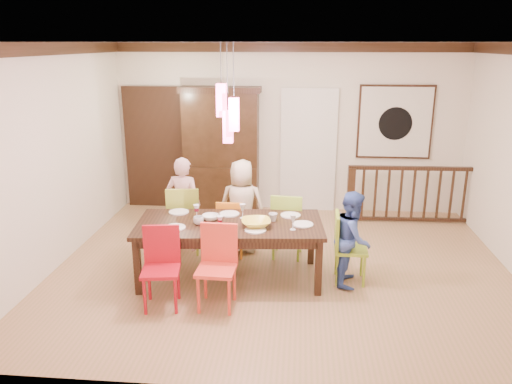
# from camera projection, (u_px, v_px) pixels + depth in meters

# --- Properties ---
(floor) EXTENTS (6.00, 6.00, 0.00)m
(floor) POSITION_uv_depth(u_px,v_px,m) (282.00, 267.00, 6.71)
(floor) COLOR #9B7C4B
(floor) RESTS_ON ground
(ceiling) EXTENTS (6.00, 6.00, 0.00)m
(ceiling) POSITION_uv_depth(u_px,v_px,m) (285.00, 42.00, 5.87)
(ceiling) COLOR white
(ceiling) RESTS_ON wall_back
(wall_back) EXTENTS (6.00, 0.00, 6.00)m
(wall_back) POSITION_uv_depth(u_px,v_px,m) (289.00, 129.00, 8.67)
(wall_back) COLOR silver
(wall_back) RESTS_ON floor
(wall_left) EXTENTS (0.00, 5.00, 5.00)m
(wall_left) POSITION_uv_depth(u_px,v_px,m) (55.00, 157.00, 6.55)
(wall_left) COLOR silver
(wall_left) RESTS_ON floor
(crown_molding) EXTENTS (6.00, 5.00, 0.16)m
(crown_molding) POSITION_uv_depth(u_px,v_px,m) (285.00, 49.00, 5.90)
(crown_molding) COLOR black
(crown_molding) RESTS_ON wall_back
(panel_door) EXTENTS (1.04, 0.07, 2.24)m
(panel_door) POSITION_uv_depth(u_px,v_px,m) (154.00, 150.00, 8.95)
(panel_door) COLOR black
(panel_door) RESTS_ON wall_back
(white_doorway) EXTENTS (0.97, 0.05, 2.22)m
(white_doorway) POSITION_uv_depth(u_px,v_px,m) (308.00, 152.00, 8.73)
(white_doorway) COLOR silver
(white_doorway) RESTS_ON wall_back
(painting) EXTENTS (1.25, 0.06, 1.25)m
(painting) POSITION_uv_depth(u_px,v_px,m) (395.00, 122.00, 8.44)
(painting) COLOR black
(painting) RESTS_ON wall_back
(pendant_cluster) EXTENTS (0.27, 0.21, 1.14)m
(pendant_cluster) POSITION_uv_depth(u_px,v_px,m) (228.00, 113.00, 5.80)
(pendant_cluster) COLOR #F1487F
(pendant_cluster) RESTS_ON ceiling
(dining_table) EXTENTS (2.38, 1.23, 0.75)m
(dining_table) POSITION_uv_depth(u_px,v_px,m) (230.00, 228.00, 6.21)
(dining_table) COLOR black
(dining_table) RESTS_ON floor
(chair_far_left) EXTENTS (0.51, 0.51, 0.99)m
(chair_far_left) POSITION_uv_depth(u_px,v_px,m) (184.00, 214.00, 7.06)
(chair_far_left) COLOR #A3B836
(chair_far_left) RESTS_ON floor
(chair_far_mid) EXTENTS (0.38, 0.38, 0.83)m
(chair_far_mid) POSITION_uv_depth(u_px,v_px,m) (232.00, 223.00, 6.97)
(chair_far_mid) COLOR orange
(chair_far_mid) RESTS_ON floor
(chair_far_right) EXTENTS (0.46, 0.46, 0.94)m
(chair_far_right) POSITION_uv_depth(u_px,v_px,m) (288.00, 220.00, 6.91)
(chair_far_right) COLOR #92C037
(chair_far_right) RESTS_ON floor
(chair_near_left) EXTENTS (0.47, 0.47, 0.92)m
(chair_near_left) POSITION_uv_depth(u_px,v_px,m) (160.00, 264.00, 5.56)
(chair_near_left) COLOR #B00E1C
(chair_near_left) RESTS_ON floor
(chair_near_mid) EXTENTS (0.44, 0.44, 0.94)m
(chair_near_mid) POSITION_uv_depth(u_px,v_px,m) (216.00, 263.00, 5.55)
(chair_near_mid) COLOR #E63D2D
(chair_near_mid) RESTS_ON floor
(chair_end_right) EXTENTS (0.41, 0.41, 0.89)m
(chair_end_right) POSITION_uv_depth(u_px,v_px,m) (351.00, 243.00, 6.18)
(chair_end_right) COLOR #91B326
(chair_end_right) RESTS_ON floor
(china_hutch) EXTENTS (1.38, 0.46, 2.18)m
(china_hutch) POSITION_uv_depth(u_px,v_px,m) (221.00, 150.00, 8.68)
(china_hutch) COLOR black
(china_hutch) RESTS_ON floor
(balustrade) EXTENTS (2.18, 0.15, 0.96)m
(balustrade) POSITION_uv_depth(u_px,v_px,m) (413.00, 193.00, 8.24)
(balustrade) COLOR black
(balustrade) RESTS_ON floor
(person_far_left) EXTENTS (0.54, 0.39, 1.37)m
(person_far_left) POSITION_uv_depth(u_px,v_px,m) (184.00, 204.00, 7.10)
(person_far_left) COLOR #FBBFCA
(person_far_left) RESTS_ON floor
(person_far_mid) EXTENTS (0.67, 0.45, 1.35)m
(person_far_mid) POSITION_uv_depth(u_px,v_px,m) (242.00, 206.00, 7.04)
(person_far_mid) COLOR beige
(person_far_mid) RESTS_ON floor
(person_end_right) EXTENTS (0.53, 0.64, 1.19)m
(person_end_right) POSITION_uv_depth(u_px,v_px,m) (353.00, 238.00, 6.11)
(person_end_right) COLOR #3D59AD
(person_end_right) RESTS_ON floor
(serving_bowl) EXTENTS (0.42, 0.42, 0.09)m
(serving_bowl) POSITION_uv_depth(u_px,v_px,m) (256.00, 223.00, 6.05)
(serving_bowl) COLOR gold
(serving_bowl) RESTS_ON dining_table
(small_bowl) EXTENTS (0.28, 0.28, 0.07)m
(small_bowl) POSITION_uv_depth(u_px,v_px,m) (211.00, 217.00, 6.27)
(small_bowl) COLOR white
(small_bowl) RESTS_ON dining_table
(cup_left) EXTENTS (0.13, 0.13, 0.10)m
(cup_left) POSITION_uv_depth(u_px,v_px,m) (198.00, 220.00, 6.12)
(cup_left) COLOR silver
(cup_left) RESTS_ON dining_table
(cup_right) EXTENTS (0.13, 0.13, 0.10)m
(cup_right) POSITION_uv_depth(u_px,v_px,m) (273.00, 217.00, 6.23)
(cup_right) COLOR silver
(cup_right) RESTS_ON dining_table
(plate_far_left) EXTENTS (0.26, 0.26, 0.01)m
(plate_far_left) POSITION_uv_depth(u_px,v_px,m) (179.00, 212.00, 6.56)
(plate_far_left) COLOR white
(plate_far_left) RESTS_ON dining_table
(plate_far_mid) EXTENTS (0.26, 0.26, 0.01)m
(plate_far_mid) POSITION_uv_depth(u_px,v_px,m) (229.00, 214.00, 6.48)
(plate_far_mid) COLOR white
(plate_far_mid) RESTS_ON dining_table
(plate_far_right) EXTENTS (0.26, 0.26, 0.01)m
(plate_far_right) POSITION_uv_depth(u_px,v_px,m) (291.00, 215.00, 6.43)
(plate_far_right) COLOR white
(plate_far_right) RESTS_ON dining_table
(plate_near_left) EXTENTS (0.26, 0.26, 0.01)m
(plate_near_left) POSITION_uv_depth(u_px,v_px,m) (175.00, 227.00, 6.01)
(plate_near_left) COLOR white
(plate_near_left) RESTS_ON dining_table
(plate_near_mid) EXTENTS (0.26, 0.26, 0.01)m
(plate_near_mid) POSITION_uv_depth(u_px,v_px,m) (255.00, 230.00, 5.93)
(plate_near_mid) COLOR white
(plate_near_mid) RESTS_ON dining_table
(plate_end_right) EXTENTS (0.26, 0.26, 0.01)m
(plate_end_right) POSITION_uv_depth(u_px,v_px,m) (303.00, 224.00, 6.11)
(plate_end_right) COLOR white
(plate_end_right) RESTS_ON dining_table
(wine_glass_a) EXTENTS (0.08, 0.08, 0.19)m
(wine_glass_a) POSITION_uv_depth(u_px,v_px,m) (197.00, 212.00, 6.29)
(wine_glass_a) COLOR #590C19
(wine_glass_a) RESTS_ON dining_table
(wine_glass_b) EXTENTS (0.08, 0.08, 0.19)m
(wine_glass_b) POSITION_uv_depth(u_px,v_px,m) (243.00, 211.00, 6.32)
(wine_glass_b) COLOR silver
(wine_glass_b) RESTS_ON dining_table
(wine_glass_c) EXTENTS (0.08, 0.08, 0.19)m
(wine_glass_c) POSITION_uv_depth(u_px,v_px,m) (220.00, 224.00, 5.88)
(wine_glass_c) COLOR #590C19
(wine_glass_c) RESTS_ON dining_table
(wine_glass_d) EXTENTS (0.08, 0.08, 0.19)m
(wine_glass_d) POSITION_uv_depth(u_px,v_px,m) (293.00, 222.00, 5.93)
(wine_glass_d) COLOR silver
(wine_glass_d) RESTS_ON dining_table
(napkin) EXTENTS (0.18, 0.14, 0.01)m
(napkin) POSITION_uv_depth(u_px,v_px,m) (217.00, 234.00, 5.81)
(napkin) COLOR #D83359
(napkin) RESTS_ON dining_table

